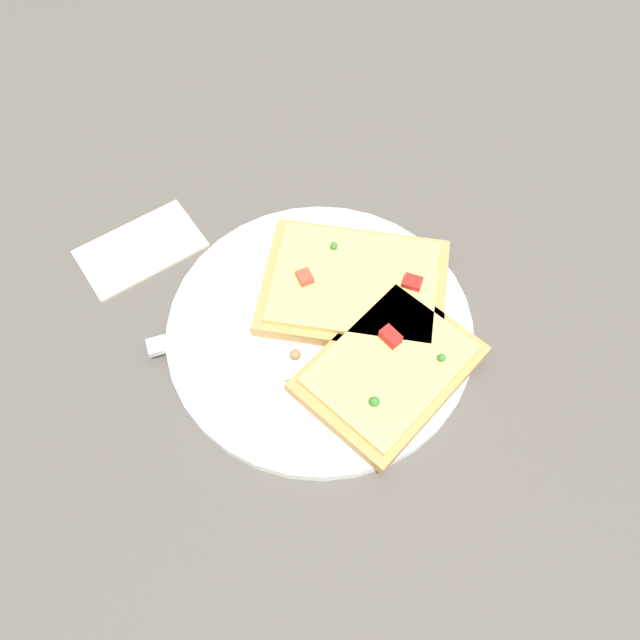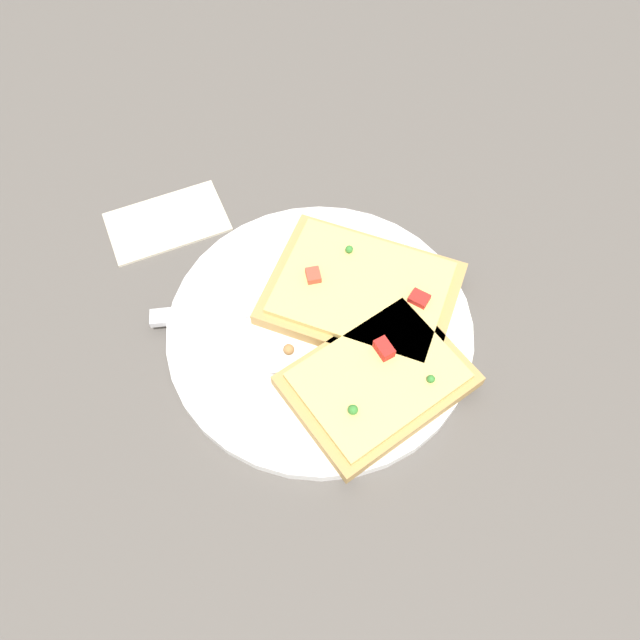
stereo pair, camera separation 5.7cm
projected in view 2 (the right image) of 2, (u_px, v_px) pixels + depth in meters
ground_plane at (320, 332)px, 0.59m from camera, size 4.00×4.00×0.00m
plate at (320, 328)px, 0.59m from camera, size 0.29×0.29×0.01m
fork at (308, 366)px, 0.56m from camera, size 0.19×0.09×0.01m
knife at (245, 309)px, 0.59m from camera, size 0.21×0.08×0.01m
pizza_slice_main at (362, 292)px, 0.59m from camera, size 0.21×0.21×0.03m
pizza_slice_corner at (378, 380)px, 0.54m from camera, size 0.17×0.14×0.03m
crumb_scatter at (320, 348)px, 0.56m from camera, size 0.12×0.15×0.01m
napkin at (167, 221)px, 0.65m from camera, size 0.12×0.07×0.01m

